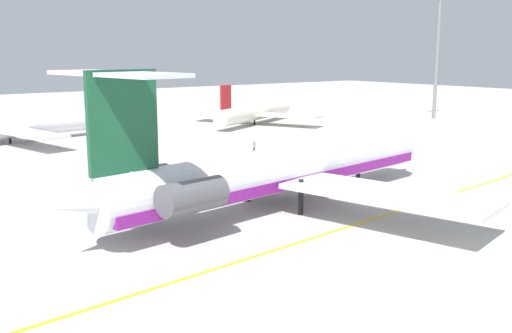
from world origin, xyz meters
name	(u,v)px	position (x,y,z in m)	size (l,w,h in m)	color
ground	(393,222)	(0.00, 0.00, 0.00)	(343.24, 343.24, 0.00)	#B7B5AD
main_jetliner	(274,170)	(-4.89, 9.32, 3.36)	(42.26, 37.44, 12.32)	silver
airliner_mid_left	(14,127)	(-12.50, 62.00, 2.41)	(27.34, 27.20, 8.19)	silver
airliner_mid_right	(256,112)	(30.80, 59.21, 2.33)	(24.98, 25.23, 7.90)	silver
ground_crew_near_nose	(254,145)	(10.70, 33.04, 1.16)	(0.29, 0.42, 1.84)	black
safety_cone_wingtip	(307,153)	(15.65, 27.91, 0.28)	(0.40, 0.40, 0.55)	#EA590F
taxiway_centreline	(350,226)	(-3.72, 1.21, 0.00)	(84.41, 0.36, 0.01)	gold
light_mast	(437,51)	(65.65, 44.87, 13.59)	(4.00, 0.70, 24.76)	slate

